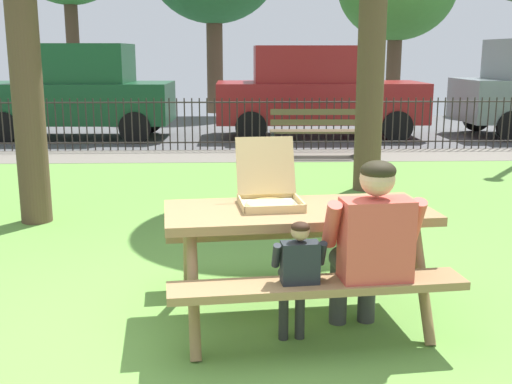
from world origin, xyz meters
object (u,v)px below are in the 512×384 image
object	(u,v)px
pizza_box_open	(269,193)
child_at_table	(297,272)
park_bench_center	(316,133)
adult_at_table	(370,244)
parked_car_center	(318,90)
parked_car_left	(79,91)
picnic_table_foreground	(298,233)

from	to	relation	value
pizza_box_open	child_at_table	bearing A→B (deg)	-78.03
pizza_box_open	park_bench_center	world-z (taller)	pizza_box_open
adult_at_table	parked_car_center	distance (m)	9.99
adult_at_table	parked_car_left	bearing A→B (deg)	112.52
pizza_box_open	parked_car_center	bearing A→B (deg)	80.41
adult_at_table	park_bench_center	bearing A→B (deg)	85.27
child_at_table	parked_car_left	size ratio (longest dim) A/B	0.21
adult_at_table	child_at_table	world-z (taller)	adult_at_table
pizza_box_open	parked_car_center	size ratio (longest dim) A/B	0.12
adult_at_table	picnic_table_foreground	bearing A→B (deg)	131.04
adult_at_table	child_at_table	distance (m)	0.48
child_at_table	parked_car_center	world-z (taller)	parked_car_center
picnic_table_foreground	adult_at_table	xyz separation A→B (m)	(0.40, -0.46, 0.06)
parked_car_left	parked_car_center	distance (m)	5.11
adult_at_table	parked_car_center	xyz separation A→B (m)	(0.99, 9.94, 0.35)
adult_at_table	parked_car_center	size ratio (longest dim) A/B	0.27
parked_car_left	parked_car_center	bearing A→B (deg)	0.00
adult_at_table	park_bench_center	xyz separation A→B (m)	(0.60, 7.28, -0.24)
child_at_table	picnic_table_foreground	bearing A→B (deg)	84.26
picnic_table_foreground	pizza_box_open	world-z (taller)	pizza_box_open
pizza_box_open	adult_at_table	size ratio (longest dim) A/B	0.46
parked_car_center	adult_at_table	bearing A→B (deg)	-95.68
picnic_table_foreground	pizza_box_open	distance (m)	0.34
parked_car_left	adult_at_table	bearing A→B (deg)	-67.48
child_at_table	park_bench_center	bearing A→B (deg)	81.82
parked_car_center	picnic_table_foreground	bearing A→B (deg)	-98.34
pizza_box_open	parked_car_left	size ratio (longest dim) A/B	0.14
adult_at_table	child_at_table	xyz separation A→B (m)	(-0.45, -0.08, -0.15)
child_at_table	parked_car_left	bearing A→B (deg)	110.10
park_bench_center	parked_car_center	bearing A→B (deg)	81.74
parked_car_left	park_bench_center	bearing A→B (deg)	-29.39
pizza_box_open	park_bench_center	size ratio (longest dim) A/B	0.34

